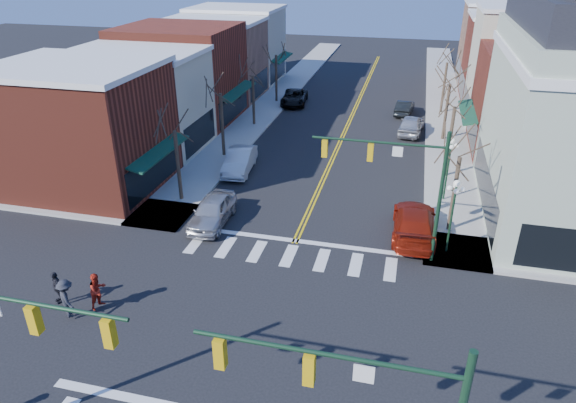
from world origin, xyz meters
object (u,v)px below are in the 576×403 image
Objects in this scene: lamppost_corner at (454,204)px; car_left_far at (294,97)px; car_left_mid at (240,161)px; car_right_far at (404,108)px; pedestrian_dark_a at (57,287)px; lamppost_midblock at (449,159)px; car_left_near at (212,211)px; car_right_near at (414,222)px; pedestrian_dark_b at (67,298)px; car_right_mid at (411,125)px; pedestrian_red_b at (98,291)px.

car_left_far is (-14.60, 26.24, -2.24)m from lamppost_corner.
car_left_mid is 0.95× the size of car_left_far.
pedestrian_dark_a is (-14.23, -34.16, 0.28)m from car_right_far.
car_left_near is (-13.48, -6.38, -2.15)m from lamppost_midblock.
pedestrian_dark_b is at bearing 35.86° from car_right_near.
pedestrian_dark_a reaches higher than car_right_mid.
car_right_far is at bearing -73.26° from pedestrian_dark_b.
lamppost_midblock is 2.68× the size of pedestrian_dark_a.
car_right_far is at bearing 97.43° from lamppost_corner.
lamppost_midblock is 5.72m from car_right_near.
lamppost_corner reaches higher than car_right_far.
car_right_mid is (11.94, 11.59, 0.01)m from car_left_mid.
car_right_mid is 32.19m from pedestrian_dark_a.
car_right_far is at bearing 99.95° from lamppost_midblock.
car_right_mid is 5.76m from car_right_far.
car_left_far is 35.22m from pedestrian_dark_a.
lamppost_midblock is at bearing -59.36° from car_left_far.
car_left_near is at bearing 104.73° from pedestrian_dark_a.
pedestrian_dark_b is (-2.98, -9.75, 0.27)m from car_left_near.
pedestrian_red_b is (-1.06, -16.74, 0.21)m from car_left_mid.
pedestrian_dark_b is at bearing -98.82° from car_left_far.
pedestrian_dark_b is at bearing -135.59° from lamppost_midblock.
pedestrian_dark_b is (-16.46, -16.12, -1.88)m from lamppost_midblock.
car_left_mid is 20.57m from car_right_far.
car_right_mid is 1.17× the size of car_right_far.
car_left_far is (-1.12, 26.12, -0.09)m from car_left_near.
car_left_mid is (-0.96, 7.89, 0.00)m from car_left_near.
car_left_mid is at bearing -28.60° from car_right_near.
car_left_near is at bearing -154.69° from lamppost_midblock.
pedestrian_dark_b reaches higher than car_left_mid.
car_right_mid is at bearing 101.16° from pedestrian_dark_a.
lamppost_corner is at bearing -90.00° from lamppost_midblock.
car_left_mid is at bearing 174.02° from lamppost_midblock.
lamppost_corner is 25.62m from car_right_far.
car_right_far is at bearing -2.85° from pedestrian_red_b.
pedestrian_dark_a is at bearing 1.90° from pedestrian_dark_b.
pedestrian_dark_b is at bearing 149.84° from pedestrian_red_b.
pedestrian_dark_a is at bearing 73.72° from car_right_far.
pedestrian_dark_b reaches higher than car_right_far.
car_left_mid is at bearing -95.36° from car_left_far.
car_right_near is at bearing 99.94° from car_right_far.
car_right_far is 2.56× the size of pedestrian_dark_a.
car_right_mid is at bearing -89.10° from car_right_near.
car_right_mid is at bearing 104.31° from car_right_far.
car_left_mid is at bearing 63.53° from car_right_far.
car_left_mid is 16.78m from pedestrian_red_b.
lamppost_midblock reaches higher than car_right_near.
car_left_mid is 18.23m from car_left_far.
car_left_mid is 3.08× the size of pedestrian_dark_a.
car_right_near is (12.80, -24.75, 0.12)m from car_left_far.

